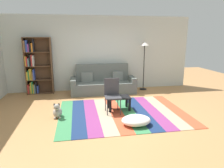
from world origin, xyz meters
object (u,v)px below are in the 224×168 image
object	(u,v)px
pouf	(136,120)
folding_chair	(112,93)
dog	(57,111)
couch	(103,83)
bookshelf	(35,67)
standing_lamp	(144,50)
coffee_table	(119,99)
tv_remote	(120,96)

from	to	relation	value
pouf	folding_chair	size ratio (longest dim) A/B	0.74
dog	couch	bearing A→B (deg)	55.85
couch	bookshelf	bearing A→B (deg)	172.98
bookshelf	folding_chair	xyz separation A→B (m)	(2.30, -2.22, -0.42)
standing_lamp	folding_chair	world-z (taller)	standing_lamp
coffee_table	tv_remote	size ratio (longest dim) A/B	4.05
tv_remote	coffee_table	bearing A→B (deg)	-101.06
bookshelf	dog	distance (m)	2.65
dog	standing_lamp	world-z (taller)	standing_lamp
dog	tv_remote	size ratio (longest dim) A/B	2.65
bookshelf	folding_chair	size ratio (longest dim) A/B	2.16
coffee_table	folding_chair	bearing A→B (deg)	-148.76
couch	pouf	xyz separation A→B (m)	(0.38, -2.85, -0.22)
dog	folding_chair	world-z (taller)	folding_chair
couch	standing_lamp	xyz separation A→B (m)	(1.56, 0.16, 1.16)
pouf	folding_chair	world-z (taller)	folding_chair
coffee_table	standing_lamp	size ratio (longest dim) A/B	0.34
tv_remote	folding_chair	xyz separation A→B (m)	(-0.24, -0.17, 0.15)
dog	standing_lamp	bearing A→B (deg)	37.03
dog	pouf	bearing A→B (deg)	-23.12
couch	bookshelf	distance (m)	2.41
folding_chair	dog	bearing A→B (deg)	-161.09
pouf	couch	bearing A→B (deg)	97.59
pouf	dog	xyz separation A→B (m)	(-1.80, 0.77, 0.04)
bookshelf	tv_remote	size ratio (longest dim) A/B	12.98
bookshelf	folding_chair	bearing A→B (deg)	-44.01
couch	pouf	bearing A→B (deg)	-82.41
pouf	standing_lamp	xyz separation A→B (m)	(1.18, 3.01, 1.38)
couch	coffee_table	bearing A→B (deg)	-83.87
couch	pouf	size ratio (longest dim) A/B	3.40
dog	folding_chair	size ratio (longest dim) A/B	0.44
couch	coffee_table	xyz separation A→B (m)	(0.19, -1.81, -0.04)
dog	tv_remote	distance (m)	1.69
bookshelf	pouf	size ratio (longest dim) A/B	2.93
pouf	tv_remote	xyz separation A→B (m)	(-0.15, 1.08, 0.27)
standing_lamp	tv_remote	bearing A→B (deg)	-124.62
tv_remote	standing_lamp	bearing A→B (deg)	82.82
pouf	standing_lamp	world-z (taller)	standing_lamp
bookshelf	coffee_table	xyz separation A→B (m)	(2.50, -2.10, -0.66)
bookshelf	coffee_table	world-z (taller)	bookshelf
pouf	coffee_table	bearing A→B (deg)	100.11
couch	tv_remote	xyz separation A→B (m)	(0.23, -1.77, 0.05)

